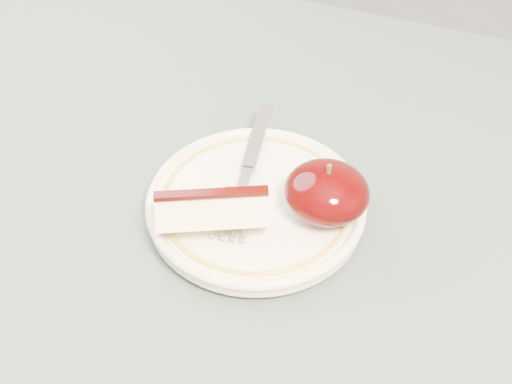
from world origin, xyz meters
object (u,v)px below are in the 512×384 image
(table, at_px, (202,376))
(fork, at_px, (248,170))
(apple_half, at_px, (327,192))
(plate, at_px, (256,204))

(table, relative_size, fork, 5.35)
(table, distance_m, apple_half, 0.18)
(plate, xyz_separation_m, apple_half, (0.06, 0.01, 0.03))
(table, distance_m, fork, 0.17)
(apple_half, height_order, fork, apple_half)
(fork, bearing_deg, plate, -156.45)
(plate, height_order, apple_half, apple_half)
(plate, height_order, fork, fork)
(plate, relative_size, fork, 1.08)
(apple_half, distance_m, fork, 0.08)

